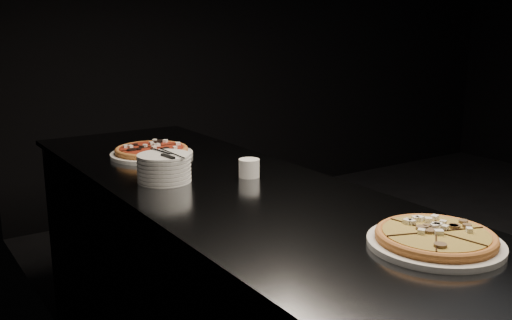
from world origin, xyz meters
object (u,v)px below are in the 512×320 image
pizza_tomato (152,151)px  cutlery (167,154)px  counter (238,311)px  pizza_mushroom (435,239)px  ramekin (249,167)px  plate_stack (164,168)px

pizza_tomato → cutlery: bearing=-105.9°
counter → pizza_tomato: 0.77m
pizza_mushroom → ramekin: ramekin is taller
pizza_tomato → plate_stack: bearing=-107.5°
pizza_mushroom → ramekin: (-0.02, 0.82, 0.01)m
pizza_mushroom → counter: bearing=100.8°
counter → cutlery: 0.62m
counter → pizza_mushroom: 0.87m
cutlery → pizza_mushroom: bearing=-78.7°
counter → cutlery: bearing=128.0°
counter → cutlery: size_ratio=12.26×
counter → cutlery: cutlery is taller
counter → pizza_mushroom: (0.14, -0.72, 0.48)m
counter → pizza_tomato: size_ratio=7.11×
ramekin → plate_stack: bearing=157.2°
cutlery → ramekin: bearing=-27.2°
counter → cutlery: (-0.16, 0.20, 0.56)m
pizza_tomato → cutlery: 0.43m
pizza_mushroom → plate_stack: plate_stack is taller
pizza_tomato → cutlery: cutlery is taller
pizza_mushroom → pizza_tomato: bearing=97.8°
counter → pizza_mushroom: size_ratio=6.34×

